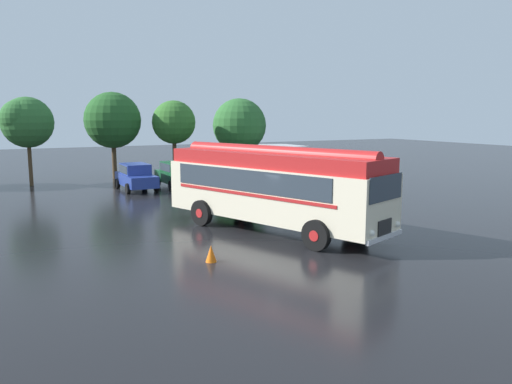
# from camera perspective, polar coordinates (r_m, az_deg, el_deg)

# --- Properties ---
(ground_plane) EXTENTS (120.00, 120.00, 0.00)m
(ground_plane) POSITION_cam_1_polar(r_m,az_deg,el_deg) (20.26, 3.34, -4.64)
(ground_plane) COLOR black
(vintage_bus) EXTENTS (5.86, 10.30, 3.49)m
(vintage_bus) POSITION_cam_1_polar(r_m,az_deg,el_deg) (20.21, 1.96, 0.80)
(vintage_bus) COLOR beige
(vintage_bus) RESTS_ON ground
(car_near_left) EXTENTS (2.04, 4.24, 1.66)m
(car_near_left) POSITION_cam_1_polar(r_m,az_deg,el_deg) (32.38, -13.56, 1.71)
(car_near_left) COLOR navy
(car_near_left) RESTS_ON ground
(car_mid_left) EXTENTS (2.08, 4.26, 1.66)m
(car_mid_left) POSITION_cam_1_polar(r_m,az_deg,el_deg) (33.11, -9.04, 2.00)
(car_mid_left) COLOR #144C28
(car_mid_left) RESTS_ON ground
(car_mid_right) EXTENTS (2.02, 4.23, 1.66)m
(car_mid_right) POSITION_cam_1_polar(r_m,az_deg,el_deg) (34.39, -4.80, 2.33)
(car_mid_right) COLOR #144C28
(car_mid_right) RESTS_ON ground
(car_far_right) EXTENTS (2.31, 4.36, 1.66)m
(car_far_right) POSITION_cam_1_polar(r_m,az_deg,el_deg) (34.81, 0.02, 2.44)
(car_far_right) COLOR #144C28
(car_far_right) RESTS_ON ground
(box_van) EXTENTS (2.46, 5.82, 2.50)m
(box_van) POSITION_cam_1_polar(r_m,az_deg,el_deg) (36.39, 3.74, 3.52)
(box_van) COLOR #B2B7BC
(box_van) RESTS_ON ground
(tree_left_of_centre) EXTENTS (3.36, 3.36, 5.90)m
(tree_left_of_centre) POSITION_cam_1_polar(r_m,az_deg,el_deg) (36.37, -24.87, 7.34)
(tree_left_of_centre) COLOR #4C3823
(tree_left_of_centre) RESTS_ON ground
(tree_centre) EXTENTS (4.12, 4.12, 6.38)m
(tree_centre) POSITION_cam_1_polar(r_m,az_deg,el_deg) (38.55, -16.12, 7.95)
(tree_centre) COLOR #4C3823
(tree_centre) RESTS_ON ground
(tree_right_of_centre) EXTENTS (3.27, 3.27, 5.80)m
(tree_right_of_centre) POSITION_cam_1_polar(r_m,az_deg,el_deg) (38.55, -9.20, 7.82)
(tree_right_of_centre) COLOR #4C3823
(tree_right_of_centre) RESTS_ON ground
(tree_far_right) EXTENTS (4.29, 4.29, 6.02)m
(tree_far_right) POSITION_cam_1_polar(r_m,az_deg,el_deg) (40.22, -2.05, 7.63)
(tree_far_right) COLOR #4C3823
(tree_far_right) RESTS_ON ground
(traffic_cone) EXTENTS (0.36, 0.36, 0.55)m
(traffic_cone) POSITION_cam_1_polar(r_m,az_deg,el_deg) (16.29, -5.16, -7.02)
(traffic_cone) COLOR orange
(traffic_cone) RESTS_ON ground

